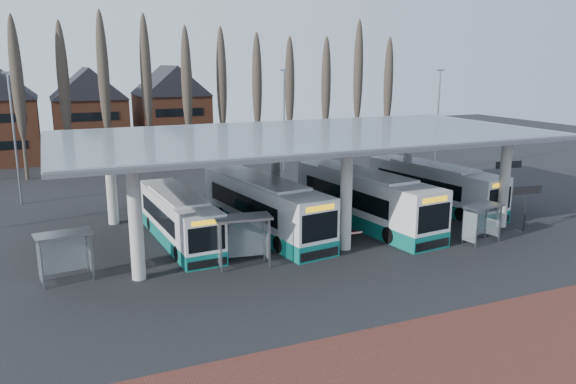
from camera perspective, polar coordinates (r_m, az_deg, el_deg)
name	(u,v)px	position (r m, az deg, el deg)	size (l,w,h in m)	color
ground	(367,262)	(31.68, 8.00, -7.07)	(140.00, 140.00, 0.00)	black
brick_strip	(539,367)	(23.23, 24.10, -15.90)	(70.00, 10.00, 0.03)	#552722
station_canopy	(306,142)	(37.18, 1.88, 5.08)	(32.00, 16.00, 6.34)	#B8B8B3
poplar_row	(205,83)	(60.43, -8.41, 10.94)	(45.10, 1.10, 14.50)	#473D33
townhouse_row	(44,107)	(69.50, -23.54, 7.92)	(36.80, 10.30, 12.25)	brown
lamp_post_a	(14,136)	(47.70, -26.04, 5.10)	(0.80, 0.16, 10.17)	slate
lamp_post_b	(284,119)	(55.98, -0.41, 7.40)	(0.80, 0.16, 10.17)	slate
lamp_post_c	(438,119)	(57.94, 14.95, 7.15)	(0.80, 0.16, 10.17)	slate
bus_0	(178,218)	(35.27, -11.10, -2.65)	(2.97, 11.09, 3.05)	white
bus_1	(263,207)	(36.42, -2.51, -1.53)	(4.50, 13.03, 3.55)	white
bus_2	(364,199)	(38.55, 7.73, -0.75)	(4.28, 13.34, 3.64)	white
bus_3	(432,187)	(44.16, 14.45, 0.51)	(4.46, 12.22, 3.33)	white
shelter_0	(64,246)	(30.45, -21.82, -5.07)	(2.90, 1.74, 2.54)	gray
shelter_1	(242,229)	(30.35, -4.65, -3.81)	(3.21, 1.91, 2.81)	gray
shelter_2	(481,215)	(36.22, 18.98, -2.22)	(2.76, 1.72, 2.38)	gray
info_sign_0	(527,194)	(39.14, 23.11, -0.15)	(2.08, 0.38, 3.10)	black
info_sign_1	(508,168)	(47.02, 21.49, 2.29)	(2.24, 0.45, 3.34)	black
barrier	(346,235)	(33.61, 5.88, -4.35)	(2.11, 0.57, 1.05)	black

